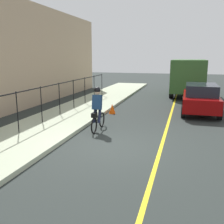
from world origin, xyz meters
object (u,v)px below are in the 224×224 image
object	(u,v)px
patrol_sedan	(201,98)
traffic_cone_near	(112,109)
box_truck_background	(188,76)
cyclist_lead	(97,109)

from	to	relation	value
patrol_sedan	traffic_cone_near	bearing A→B (deg)	107.88
patrol_sedan	box_truck_background	distance (m)	6.75
cyclist_lead	box_truck_background	distance (m)	12.11
box_truck_background	traffic_cone_near	distance (m)	9.15
cyclist_lead	box_truck_background	xyz separation A→B (m)	(11.55, -3.57, 0.64)
cyclist_lead	traffic_cone_near	distance (m)	3.45
patrol_sedan	box_truck_background	xyz separation A→B (m)	(6.68, 0.66, 0.73)
traffic_cone_near	patrol_sedan	bearing A→B (deg)	-71.83
cyclist_lead	patrol_sedan	size ratio (longest dim) A/B	0.41
cyclist_lead	patrol_sedan	xyz separation A→B (m)	(4.87, -4.23, -0.09)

